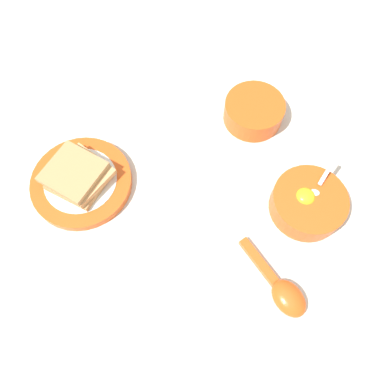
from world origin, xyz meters
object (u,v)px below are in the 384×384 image
object	(u,v)px
egg_bowl	(308,203)
congee_bowl	(254,111)
soup_spoon	(283,292)
toast_sandwich	(77,176)
toast_plate	(82,182)

from	to	relation	value
egg_bowl	congee_bowl	distance (m)	0.22
soup_spoon	toast_sandwich	bearing A→B (deg)	-18.17
toast_sandwich	soup_spoon	distance (m)	0.42
egg_bowl	toast_plate	size ratio (longest dim) A/B	0.75
congee_bowl	toast_plate	bearing A→B (deg)	35.84
toast_plate	toast_sandwich	distance (m)	0.03
soup_spoon	toast_plate	bearing A→B (deg)	-18.25
toast_plate	soup_spoon	world-z (taller)	soup_spoon
toast_plate	congee_bowl	distance (m)	0.37
soup_spoon	congee_bowl	xyz separation A→B (m)	(0.10, -0.35, 0.01)
egg_bowl	toast_plate	bearing A→B (deg)	4.58
soup_spoon	congee_bowl	bearing A→B (deg)	-74.57
toast_sandwich	toast_plate	bearing A→B (deg)	-96.00
soup_spoon	congee_bowl	world-z (taller)	congee_bowl
egg_bowl	congee_bowl	size ratio (longest dim) A/B	1.17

